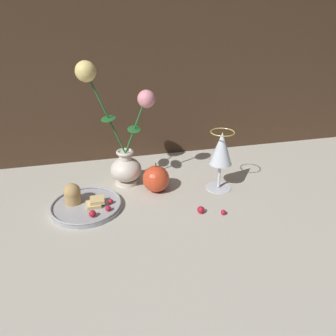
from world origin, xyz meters
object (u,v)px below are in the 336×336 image
Objects in this scene: plate_with_pastries at (84,203)px; wine_glass at (221,151)px; apple_beside_vase at (156,179)px; vase at (123,147)px.

wine_glass reaches higher than plate_with_pastries.
apple_beside_vase reaches higher than plate_with_pastries.
vase is 0.29m from wine_glass.
vase reaches higher than apple_beside_vase.
plate_with_pastries is 0.42m from wine_glass.
apple_beside_vase is (0.09, -0.07, -0.08)m from vase.
wine_glass is 0.21m from apple_beside_vase.
vase is 2.05× the size of wine_glass.
plate_with_pastries is 1.06× the size of wine_glass.
wine_glass is at bearing -19.25° from vase.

